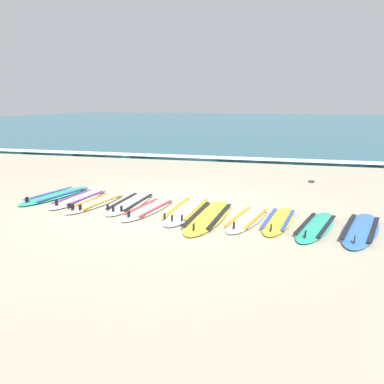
# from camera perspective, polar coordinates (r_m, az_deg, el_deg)

# --- Properties ---
(ground_plane) EXTENTS (80.00, 80.00, 0.00)m
(ground_plane) POSITION_cam_1_polar(r_m,az_deg,el_deg) (8.34, -4.30, -2.37)
(ground_plane) COLOR #B7AD93
(sea) EXTENTS (80.00, 60.00, 0.10)m
(sea) POSITION_cam_1_polar(r_m,az_deg,el_deg) (44.59, 11.72, 9.72)
(sea) COLOR #23667A
(sea) RESTS_ON ground
(wave_foam_strip) EXTENTS (80.00, 0.80, 0.11)m
(wave_foam_strip) POSITION_cam_1_polar(r_m,az_deg,el_deg) (15.24, 4.74, 4.70)
(wave_foam_strip) COLOR white
(wave_foam_strip) RESTS_ON ground
(surfboard_0) EXTENTS (0.91, 2.24, 0.18)m
(surfboard_0) POSITION_cam_1_polar(r_m,az_deg,el_deg) (9.86, -18.84, -0.46)
(surfboard_0) COLOR #2DB793
(surfboard_0) RESTS_ON ground
(surfboard_1) EXTENTS (0.65, 2.08, 0.18)m
(surfboard_1) POSITION_cam_1_polar(r_m,az_deg,el_deg) (9.39, -15.77, -0.89)
(surfboard_1) COLOR silver
(surfboard_1) RESTS_ON ground
(surfboard_2) EXTENTS (0.74, 2.03, 0.18)m
(surfboard_2) POSITION_cam_1_polar(r_m,az_deg,el_deg) (8.89, -13.52, -1.50)
(surfboard_2) COLOR white
(surfboard_2) RESTS_ON ground
(surfboard_3) EXTENTS (0.54, 2.15, 0.18)m
(surfboard_3) POSITION_cam_1_polar(r_m,az_deg,el_deg) (8.74, -8.74, -1.55)
(surfboard_3) COLOR silver
(surfboard_3) RESTS_ON ground
(surfboard_4) EXTENTS (0.75, 2.01, 0.18)m
(surfboard_4) POSITION_cam_1_polar(r_m,az_deg,el_deg) (8.20, -6.20, -2.41)
(surfboard_4) COLOR silver
(surfboard_4) RESTS_ON ground
(surfboard_5) EXTENTS (0.63, 2.42, 0.18)m
(surfboard_5) POSITION_cam_1_polar(r_m,az_deg,el_deg) (8.10, -0.74, -2.52)
(surfboard_5) COLOR white
(surfboard_5) RESTS_ON ground
(surfboard_6) EXTENTS (0.71, 2.52, 0.18)m
(surfboard_6) POSITION_cam_1_polar(r_m,az_deg,el_deg) (7.64, 2.34, -3.49)
(surfboard_6) COLOR yellow
(surfboard_6) RESTS_ON ground
(surfboard_7) EXTENTS (0.82, 2.00, 0.18)m
(surfboard_7) POSITION_cam_1_polar(r_m,az_deg,el_deg) (7.54, 7.89, -3.81)
(surfboard_7) COLOR white
(surfboard_7) RESTS_ON ground
(surfboard_8) EXTENTS (0.70, 1.98, 0.18)m
(surfboard_8) POSITION_cam_1_polar(r_m,az_deg,el_deg) (7.54, 12.22, -4.00)
(surfboard_8) COLOR yellow
(surfboard_8) RESTS_ON ground
(surfboard_9) EXTENTS (0.97, 2.08, 0.18)m
(surfboard_9) POSITION_cam_1_polar(r_m,az_deg,el_deg) (7.36, 17.23, -4.69)
(surfboard_9) COLOR #2DB793
(surfboard_9) RESTS_ON ground
(surfboard_10) EXTENTS (1.06, 2.30, 0.18)m
(surfboard_10) POSITION_cam_1_polar(r_m,az_deg,el_deg) (7.45, 22.89, -4.93)
(surfboard_10) COLOR #3875CC
(surfboard_10) RESTS_ON ground
(seaweed_clump_near_shoreline) EXTENTS (0.18, 0.15, 0.06)m
(seaweed_clump_near_shoreline) POSITION_cam_1_polar(r_m,az_deg,el_deg) (11.48, 16.65, 1.46)
(seaweed_clump_near_shoreline) COLOR #2D381E
(seaweed_clump_near_shoreline) RESTS_ON ground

